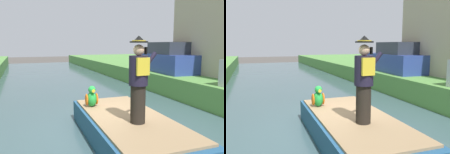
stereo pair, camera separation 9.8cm
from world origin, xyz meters
TOP-DOWN VIEW (x-y plane):
  - ground_plane at (0.00, 0.00)m, footprint 80.00×80.00m
  - canal_water at (0.00, 0.00)m, footprint 7.08×48.00m
  - boat at (0.00, -0.73)m, footprint 1.94×4.26m
  - person_pirate at (-0.00, -1.22)m, footprint 0.61×0.42m
  - parrot_plush at (-0.54, 0.40)m, footprint 0.36×0.35m
  - parked_car_blue at (4.85, 4.58)m, footprint 1.95×4.10m

SIDE VIEW (x-z plane):
  - ground_plane at x=0.00m, z-range 0.00..0.00m
  - canal_water at x=0.00m, z-range 0.00..0.10m
  - boat at x=0.00m, z-range 0.10..0.71m
  - parrot_plush at x=-0.54m, z-range 0.67..1.24m
  - parked_car_blue at x=4.85m, z-range 0.86..2.36m
  - person_pirate at x=0.00m, z-range 0.71..2.56m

